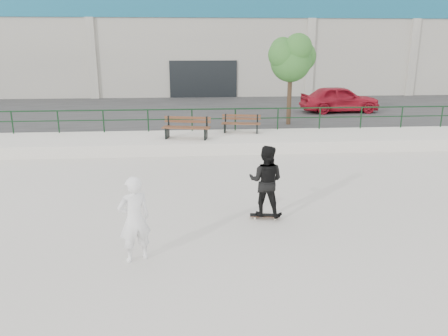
{
  "coord_description": "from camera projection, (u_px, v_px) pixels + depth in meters",
  "views": [
    {
      "loc": [
        -1.14,
        -9.14,
        4.38
      ],
      "look_at": [
        -0.24,
        2.0,
        1.19
      ],
      "focal_mm": 35.0,
      "sensor_mm": 36.0,
      "label": 1
    }
  ],
  "objects": [
    {
      "name": "bench_right",
      "position": [
        241.0,
        124.0,
        19.73
      ],
      "size": [
        1.81,
        0.8,
        0.81
      ],
      "rotation": [
        0.0,
        0.0,
        -0.18
      ],
      "color": "brown",
      "rests_on": "ledge"
    },
    {
      "name": "bench_left",
      "position": [
        187.0,
        128.0,
        18.47
      ],
      "size": [
        2.08,
        0.98,
        0.92
      ],
      "rotation": [
        0.0,
        0.0,
        -0.21
      ],
      "color": "brown",
      "rests_on": "ledge"
    },
    {
      "name": "red_car",
      "position": [
        340.0,
        99.0,
        25.53
      ],
      "size": [
        4.59,
        2.01,
        1.54
      ],
      "primitive_type": "imported",
      "rotation": [
        0.0,
        0.0,
        1.62
      ],
      "color": "#B11528",
      "rests_on": "parking_strip"
    },
    {
      "name": "seated_skater",
      "position": [
        134.0,
        219.0,
        8.93
      ],
      "size": [
        0.79,
        0.67,
        1.84
      ],
      "primitive_type": "imported",
      "rotation": [
        0.0,
        0.0,
        3.56
      ],
      "color": "white",
      "rests_on": "ground"
    },
    {
      "name": "skateboard",
      "position": [
        265.0,
        216.0,
        11.35
      ],
      "size": [
        0.8,
        0.31,
        0.09
      ],
      "rotation": [
        0.0,
        0.0,
        -0.14
      ],
      "color": "black",
      "rests_on": "ground"
    },
    {
      "name": "ground",
      "position": [
        241.0,
        241.0,
        10.05
      ],
      "size": [
        120.0,
        120.0,
        0.0
      ],
      "primitive_type": "plane",
      "color": "beige",
      "rests_on": "ground"
    },
    {
      "name": "standing_skater",
      "position": [
        266.0,
        181.0,
        11.1
      ],
      "size": [
        1.09,
        0.97,
        1.85
      ],
      "primitive_type": "imported",
      "rotation": [
        0.0,
        0.0,
        2.78
      ],
      "color": "black",
      "rests_on": "skateboard"
    },
    {
      "name": "parking_strip",
      "position": [
        207.0,
        112.0,
        27.24
      ],
      "size": [
        60.0,
        14.0,
        0.5
      ],
      "primitive_type": "cube",
      "color": "#2F2F2F",
      "rests_on": "ground"
    },
    {
      "name": "ledge",
      "position": [
        216.0,
        142.0,
        19.09
      ],
      "size": [
        30.0,
        3.0,
        0.5
      ],
      "primitive_type": "cube",
      "color": "silver",
      "rests_on": "ground"
    },
    {
      "name": "railing",
      "position": [
        214.0,
        115.0,
        20.06
      ],
      "size": [
        28.0,
        0.06,
        1.03
      ],
      "color": "#123319",
      "rests_on": "ledge"
    },
    {
      "name": "tree",
      "position": [
        292.0,
        57.0,
        20.98
      ],
      "size": [
        2.46,
        2.19,
        4.37
      ],
      "color": "#473323",
      "rests_on": "parking_strip"
    },
    {
      "name": "commercial_building",
      "position": [
        200.0,
        42.0,
        39.46
      ],
      "size": [
        44.2,
        16.33,
        8.0
      ],
      "color": "beige",
      "rests_on": "ground"
    }
  ]
}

